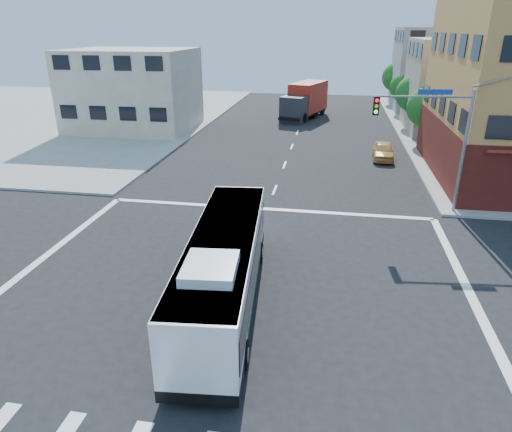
# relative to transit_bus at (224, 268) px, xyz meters

# --- Properties ---
(ground) EXTENTS (120.00, 120.00, 0.00)m
(ground) POSITION_rel_transit_bus_xyz_m (0.18, 0.72, -1.61)
(ground) COLOR black
(ground) RESTS_ON ground
(sidewalk_nw) EXTENTS (50.00, 50.00, 0.15)m
(sidewalk_nw) POSITION_rel_transit_bus_xyz_m (-34.82, 35.72, -1.53)
(sidewalk_nw) COLOR gray
(sidewalk_nw) RESTS_ON ground
(building_east_near) EXTENTS (12.06, 10.06, 9.00)m
(building_east_near) POSITION_rel_transit_bus_xyz_m (17.16, 34.70, 2.90)
(building_east_near) COLOR tan
(building_east_near) RESTS_ON ground
(building_east_far) EXTENTS (12.06, 10.06, 10.00)m
(building_east_far) POSITION_rel_transit_bus_xyz_m (17.16, 48.70, 3.40)
(building_east_far) COLOR gray
(building_east_far) RESTS_ON ground
(building_west) EXTENTS (12.06, 10.06, 8.00)m
(building_west) POSITION_rel_transit_bus_xyz_m (-16.84, 30.70, 2.40)
(building_west) COLOR beige
(building_west) RESTS_ON ground
(signal_mast_ne) EXTENTS (7.91, 1.13, 8.07)m
(signal_mast_ne) POSITION_rel_transit_bus_xyz_m (9.26, 11.34, 3.37)
(signal_mast_ne) COLOR gray
(signal_mast_ne) RESTS_ON ground
(street_tree_a) EXTENTS (3.60, 3.60, 5.53)m
(street_tree_a) POSITION_rel_transit_bus_xyz_m (12.08, 28.64, 1.98)
(street_tree_a) COLOR #3A2715
(street_tree_a) RESTS_ON ground
(street_tree_b) EXTENTS (3.80, 3.80, 5.79)m
(street_tree_b) POSITION_rel_transit_bus_xyz_m (12.08, 36.64, 2.14)
(street_tree_b) COLOR #3A2715
(street_tree_b) RESTS_ON ground
(street_tree_c) EXTENTS (3.40, 3.40, 5.29)m
(street_tree_c) POSITION_rel_transit_bus_xyz_m (12.08, 44.64, 1.85)
(street_tree_c) COLOR #3A2715
(street_tree_c) RESTS_ON ground
(street_tree_d) EXTENTS (4.00, 4.00, 6.03)m
(street_tree_d) POSITION_rel_transit_bus_xyz_m (12.08, 52.64, 2.27)
(street_tree_d) COLOR #3A2715
(street_tree_d) RESTS_ON ground
(transit_bus) EXTENTS (3.36, 11.27, 3.29)m
(transit_bus) POSITION_rel_transit_bus_xyz_m (0.00, 0.00, 0.00)
(transit_bus) COLOR black
(transit_bus) RESTS_ON ground
(box_truck) EXTENTS (5.18, 9.25, 4.00)m
(box_truck) POSITION_rel_transit_bus_xyz_m (0.28, 39.92, 0.33)
(box_truck) COLOR #26262B
(box_truck) RESTS_ON ground
(parked_car) EXTENTS (1.82, 4.12, 1.38)m
(parked_car) POSITION_rel_transit_bus_xyz_m (7.92, 22.76, -0.92)
(parked_car) COLOR #DCA64F
(parked_car) RESTS_ON ground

